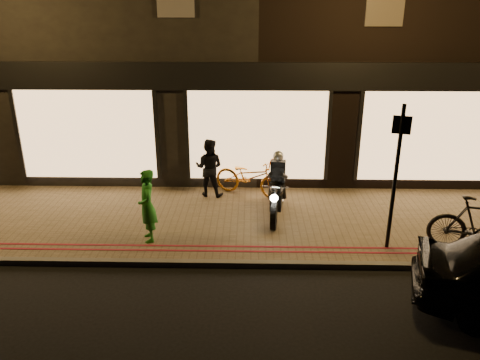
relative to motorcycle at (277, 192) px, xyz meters
The scene contains 10 objects.
ground 2.35m from the motorcycle, 101.63° to the right, with size 90.00×90.00×0.00m, color black.
sidewalk 0.83m from the motorcycle, 157.74° to the right, with size 50.00×4.00×0.12m, color #756048.
kerb_stone 2.28m from the motorcycle, 101.89° to the right, with size 50.00×0.14×0.12m, color #59544C.
red_kerb_lines 1.80m from the motorcycle, 105.38° to the right, with size 50.00×0.26×0.01m.
building_row 7.67m from the motorcycle, 93.78° to the left, with size 48.00×10.11×8.50m.
motorcycle is the anchor object (origin of this frame).
sign_post 2.87m from the motorcycle, 33.43° to the right, with size 0.34×0.14×3.00m.
bicycle_gold 1.44m from the motorcycle, 116.58° to the left, with size 0.68×1.94×1.02m, color #C27922.
person_green 3.05m from the motorcycle, 155.57° to the right, with size 0.57×0.38×1.57m, color #248022.
person_dark 2.12m from the motorcycle, 143.13° to the left, with size 0.74×0.58×1.53m, color black.
Camera 1 is at (-0.18, -7.97, 4.86)m, focal length 35.00 mm.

